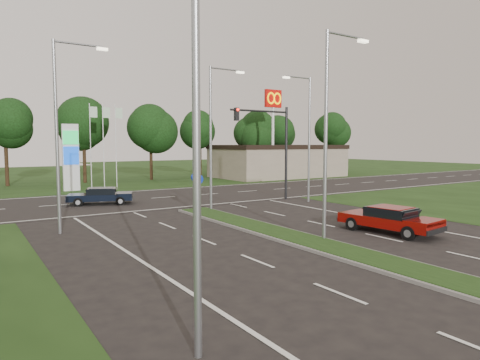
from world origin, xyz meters
TOP-DOWN VIEW (x-y plane):
  - ground at (0.00, 0.00)m, footprint 160.00×160.00m
  - verge_far at (0.00, 55.00)m, footprint 160.00×50.00m
  - cross_road at (0.00, 24.00)m, footprint 160.00×12.00m
  - median_kerb at (0.00, 4.00)m, footprint 2.00×26.00m
  - commercial_building at (22.00, 36.00)m, footprint 16.00×9.00m
  - streetlight_median_near at (1.00, 6.00)m, footprint 2.53×0.22m
  - streetlight_median_far at (1.00, 16.00)m, footprint 2.53×0.22m
  - streetlight_left_near at (-8.30, 0.00)m, footprint 2.53×0.22m
  - streetlight_left_far at (-8.30, 14.00)m, footprint 2.53×0.22m
  - streetlight_right_far at (8.80, 16.00)m, footprint 2.53×0.22m
  - traffic_signal at (7.19, 18.00)m, footprint 5.10×0.42m
  - median_signs at (0.00, 16.40)m, footprint 1.16×1.76m
  - gas_pylon at (-3.79, 33.05)m, footprint 5.80×1.26m
  - mcdonalds_sign at (18.00, 31.97)m, footprint 2.20×0.47m
  - treeline_far at (0.10, 39.93)m, footprint 6.00×6.00m
  - red_sedan at (4.67, 5.60)m, footprint 2.40×4.76m
  - navy_sedan at (-4.21, 22.79)m, footprint 4.63×3.12m

SIDE VIEW (x-z plane):
  - ground at x=0.00m, z-range 0.00..0.00m
  - verge_far at x=0.00m, z-range -0.01..0.01m
  - cross_road at x=0.00m, z-range -0.01..0.01m
  - median_kerb at x=0.00m, z-range 0.00..0.12m
  - navy_sedan at x=-4.21m, z-range 0.04..1.22m
  - red_sedan at x=4.67m, z-range 0.05..1.30m
  - median_signs at x=0.00m, z-range 0.52..2.90m
  - commercial_building at x=22.00m, z-range 0.00..4.00m
  - gas_pylon at x=-3.79m, z-range -0.80..7.20m
  - traffic_signal at x=7.19m, z-range 1.15..8.15m
  - streetlight_median_near at x=1.00m, z-range 0.58..9.58m
  - streetlight_median_far at x=1.00m, z-range 0.58..9.58m
  - streetlight_left_near at x=-8.30m, z-range 0.58..9.58m
  - streetlight_left_far at x=-8.30m, z-range 0.58..9.58m
  - streetlight_right_far at x=8.80m, z-range 0.58..9.58m
  - treeline_far at x=0.10m, z-range 1.88..11.78m
  - mcdonalds_sign at x=18.00m, z-range 2.79..13.19m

